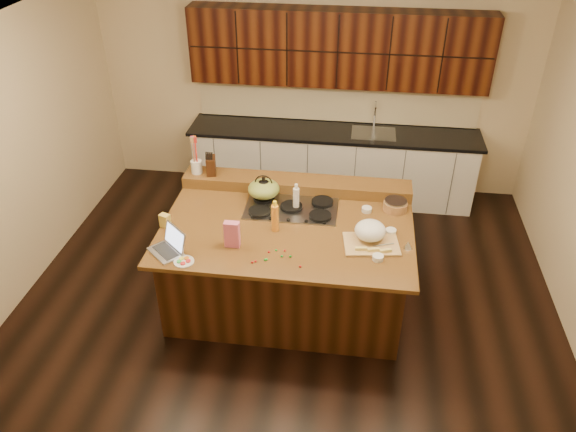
# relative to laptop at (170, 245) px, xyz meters

# --- Properties ---
(room) EXTENTS (5.52, 5.02, 2.72)m
(room) POSITION_rel_laptop_xyz_m (0.99, 0.53, 0.37)
(room) COLOR black
(room) RESTS_ON ground
(island) EXTENTS (2.40, 1.60, 0.92)m
(island) POSITION_rel_laptop_xyz_m (0.99, 0.53, -0.51)
(island) COLOR black
(island) RESTS_ON ground
(back_ledge) EXTENTS (2.40, 0.30, 0.12)m
(back_ledge) POSITION_rel_laptop_xyz_m (0.99, 1.23, 0.00)
(back_ledge) COLOR black
(back_ledge) RESTS_ON island
(cooktop) EXTENTS (0.92, 0.52, 0.05)m
(cooktop) POSITION_rel_laptop_xyz_m (0.99, 0.83, -0.04)
(cooktop) COLOR gray
(cooktop) RESTS_ON island
(back_counter) EXTENTS (3.70, 0.66, 2.40)m
(back_counter) POSITION_rel_laptop_xyz_m (1.29, 2.76, 0.00)
(back_counter) COLOR silver
(back_counter) RESTS_ON ground
(kettle) EXTENTS (0.25, 0.25, 0.19)m
(kettle) POSITION_rel_laptop_xyz_m (0.69, 0.96, 0.08)
(kettle) COLOR black
(kettle) RESTS_ON cooktop
(green_bowl) EXTENTS (0.36, 0.36, 0.18)m
(green_bowl) POSITION_rel_laptop_xyz_m (0.69, 0.96, 0.08)
(green_bowl) COLOR olive
(green_bowl) RESTS_ON cooktop
(laptop) EXTENTS (0.40, 0.39, 0.22)m
(laptop) POSITION_rel_laptop_xyz_m (0.00, 0.00, 0.00)
(laptop) COLOR #B7B7BC
(laptop) RESTS_ON island
(oil_bottle) EXTENTS (0.09, 0.09, 0.27)m
(oil_bottle) POSITION_rel_laptop_xyz_m (0.88, 0.45, 0.08)
(oil_bottle) COLOR orange
(oil_bottle) RESTS_ON island
(vinegar_bottle) EXTENTS (0.08, 0.08, 0.25)m
(vinegar_bottle) POSITION_rel_laptop_xyz_m (1.04, 0.82, 0.07)
(vinegar_bottle) COLOR silver
(vinegar_bottle) RESTS_ON island
(wooden_tray) EXTENTS (0.54, 0.43, 0.20)m
(wooden_tray) POSITION_rel_laptop_xyz_m (1.77, 0.38, 0.03)
(wooden_tray) COLOR tan
(wooden_tray) RESTS_ON island
(ramekin_a) EXTENTS (0.12, 0.12, 0.04)m
(ramekin_a) POSITION_rel_laptop_xyz_m (1.85, 0.11, -0.04)
(ramekin_a) COLOR white
(ramekin_a) RESTS_ON island
(ramekin_b) EXTENTS (0.13, 0.13, 0.04)m
(ramekin_b) POSITION_rel_laptop_xyz_m (1.97, 0.53, -0.04)
(ramekin_b) COLOR white
(ramekin_b) RESTS_ON island
(ramekin_c) EXTENTS (0.12, 0.12, 0.04)m
(ramekin_c) POSITION_rel_laptop_xyz_m (1.73, 0.89, -0.04)
(ramekin_c) COLOR white
(ramekin_c) RESTS_ON island
(strainer_bowl) EXTENTS (0.27, 0.27, 0.09)m
(strainer_bowl) POSITION_rel_laptop_xyz_m (2.01, 0.96, -0.01)
(strainer_bowl) COLOR #996B3F
(strainer_bowl) RESTS_ON island
(kitchen_timer) EXTENTS (0.10, 0.10, 0.07)m
(kitchen_timer) POSITION_rel_laptop_xyz_m (2.11, 0.32, -0.02)
(kitchen_timer) COLOR silver
(kitchen_timer) RESTS_ON island
(pink_bag) EXTENTS (0.14, 0.07, 0.25)m
(pink_bag) POSITION_rel_laptop_xyz_m (0.54, 0.15, 0.07)
(pink_bag) COLOR pink
(pink_bag) RESTS_ON island
(candy_plate) EXTENTS (0.23, 0.23, 0.01)m
(candy_plate) POSITION_rel_laptop_xyz_m (0.17, -0.15, -0.05)
(candy_plate) COLOR white
(candy_plate) RESTS_ON island
(package_box) EXTENTS (0.11, 0.10, 0.13)m
(package_box) POSITION_rel_laptop_xyz_m (-0.16, 0.36, 0.01)
(package_box) COLOR #DBC04D
(package_box) RESTS_ON island
(utensil_crock) EXTENTS (0.16, 0.16, 0.14)m
(utensil_crock) POSITION_rel_laptop_xyz_m (-0.08, 1.23, 0.13)
(utensil_crock) COLOR white
(utensil_crock) RESTS_ON back_ledge
(knife_block) EXTENTS (0.13, 0.17, 0.19)m
(knife_block) POSITION_rel_laptop_xyz_m (0.07, 1.23, 0.16)
(knife_block) COLOR black
(knife_block) RESTS_ON back_ledge
(gumdrop_0) EXTENTS (0.02, 0.02, 0.02)m
(gumdrop_0) POSITION_rel_laptop_xyz_m (0.88, 0.08, -0.05)
(gumdrop_0) COLOR red
(gumdrop_0) RESTS_ON island
(gumdrop_1) EXTENTS (0.02, 0.02, 0.02)m
(gumdrop_1) POSITION_rel_laptop_xyz_m (0.88, -0.03, -0.05)
(gumdrop_1) COLOR #198C26
(gumdrop_1) RESTS_ON island
(gumdrop_2) EXTENTS (0.02, 0.02, 0.02)m
(gumdrop_2) POSITION_rel_laptop_xyz_m (0.79, -0.06, -0.05)
(gumdrop_2) COLOR red
(gumdrop_2) RESTS_ON island
(gumdrop_3) EXTENTS (0.02, 0.02, 0.02)m
(gumdrop_3) POSITION_rel_laptop_xyz_m (1.08, 0.05, -0.05)
(gumdrop_3) COLOR #198C26
(gumdrop_3) RESTS_ON island
(gumdrop_4) EXTENTS (0.02, 0.02, 0.02)m
(gumdrop_4) POSITION_rel_laptop_xyz_m (1.02, 0.12, -0.05)
(gumdrop_4) COLOR red
(gumdrop_4) RESTS_ON island
(gumdrop_5) EXTENTS (0.02, 0.02, 0.02)m
(gumdrop_5) POSITION_rel_laptop_xyz_m (1.01, 0.04, -0.05)
(gumdrop_5) COLOR #198C26
(gumdrop_5) RESTS_ON island
(gumdrop_6) EXTENTS (0.02, 0.02, 0.02)m
(gumdrop_6) POSITION_rel_laptop_xyz_m (1.18, -0.08, -0.05)
(gumdrop_6) COLOR red
(gumdrop_6) RESTS_ON island
(gumdrop_7) EXTENTS (0.02, 0.02, 0.02)m
(gumdrop_7) POSITION_rel_laptop_xyz_m (0.94, 0.12, -0.05)
(gumdrop_7) COLOR #198C26
(gumdrop_7) RESTS_ON island
(gumdrop_8) EXTENTS (0.02, 0.02, 0.02)m
(gumdrop_8) POSITION_rel_laptop_xyz_m (0.76, -0.08, -0.05)
(gumdrop_8) COLOR red
(gumdrop_8) RESTS_ON island
(gumdrop_9) EXTENTS (0.02, 0.02, 0.02)m
(gumdrop_9) POSITION_rel_laptop_xyz_m (0.87, -0.03, -0.05)
(gumdrop_9) COLOR #198C26
(gumdrop_9) RESTS_ON island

